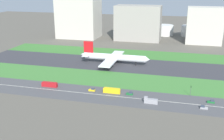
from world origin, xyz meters
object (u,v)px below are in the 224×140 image
at_px(bus_1, 112,91).
at_px(truck_0, 150,101).
at_px(car_0, 211,102).
at_px(traffic_light, 191,90).
at_px(office_tower, 204,26).
at_px(terminal_building, 79,17).
at_px(car_2, 130,94).
at_px(car_6, 204,107).
at_px(fuel_tank_east, 216,32).
at_px(hangar_building, 138,23).
at_px(bus_0, 50,84).
at_px(car_4, 92,90).
at_px(fuel_tank_west, 164,30).
at_px(airliner, 113,57).
at_px(fuel_tank_centre, 191,31).

height_order(bus_1, truck_0, truck_0).
bearing_deg(car_0, traffic_light, 147.27).
bearing_deg(bus_1, office_tower, 69.59).
relative_size(truck_0, terminal_building, 0.15).
bearing_deg(car_2, car_6, -12.19).
height_order(traffic_light, fuel_tank_east, fuel_tank_east).
height_order(bus_1, hangar_building, hangar_building).
bearing_deg(traffic_light, bus_0, -175.31).
height_order(terminal_building, fuel_tank_east, terminal_building).
height_order(bus_1, car_0, bus_1).
bearing_deg(hangar_building, traffic_light, -69.70).
bearing_deg(truck_0, bus_0, -7.76).
relative_size(car_4, car_0, 1.00).
distance_m(car_0, office_tower, 183.25).
relative_size(bus_1, traffic_light, 1.61).
relative_size(car_6, fuel_tank_west, 0.17).
bearing_deg(car_2, fuel_tank_east, 71.93).
height_order(bus_1, car_6, bus_1).
bearing_deg(fuel_tank_west, car_4, -97.87).
xyz_separation_m(airliner, truck_0, (44.11, -78.00, -4.56)).
xyz_separation_m(car_0, hangar_building, (-76.82, 182.00, 21.15)).
distance_m(bus_1, terminal_building, 206.11).
bearing_deg(terminal_building, fuel_tank_west, 22.10).
bearing_deg(traffic_light, bus_1, -171.15).
xyz_separation_m(terminal_building, hangar_building, (80.34, 0.00, -5.03)).
distance_m(hangar_building, fuel_tank_east, 110.23).
xyz_separation_m(fuel_tank_west, fuel_tank_east, (69.09, 0.00, 0.41)).
distance_m(bus_1, bus_0, 46.00).
bearing_deg(terminal_building, fuel_tank_centre, 17.05).
relative_size(car_4, hangar_building, 0.08).
xyz_separation_m(car_2, traffic_light, (38.88, 7.99, 3.37)).
relative_size(airliner, truck_0, 7.74).
relative_size(car_4, traffic_light, 0.61).
distance_m(car_2, traffic_light, 39.83).
bearing_deg(car_2, bus_0, -180.00).
bearing_deg(hangar_building, fuel_tank_east, 24.32).
bearing_deg(traffic_light, fuel_tank_west, 98.80).
bearing_deg(bus_1, truck_0, -20.08).
bearing_deg(bus_1, car_0, 0.00).
xyz_separation_m(bus_1, car_0, (63.79, 0.00, -0.90)).
relative_size(car_0, hangar_building, 0.08).
bearing_deg(fuel_tank_west, fuel_tank_centre, 0.00).
distance_m(terminal_building, fuel_tank_east, 186.49).
distance_m(car_4, bus_0, 32.10).
distance_m(bus_1, truck_0, 29.13).
distance_m(bus_0, fuel_tank_east, 262.93).
bearing_deg(car_4, fuel_tank_east, 66.13).
distance_m(car_6, fuel_tank_east, 238.71).
height_order(car_6, terminal_building, terminal_building).
distance_m(car_4, fuel_tank_east, 248.33).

